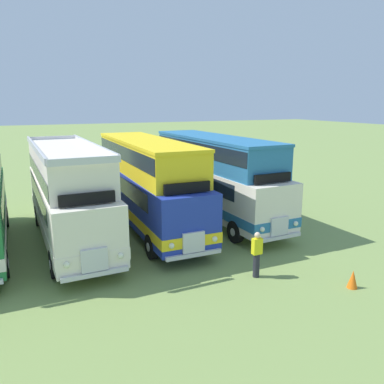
% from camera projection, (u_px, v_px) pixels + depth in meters
% --- Properties ---
extents(bus_sixth_in_row, '(2.81, 10.44, 4.52)m').
position_uv_depth(bus_sixth_in_row, '(68.00, 192.00, 17.40)').
color(bus_sixth_in_row, silver).
rests_on(bus_sixth_in_row, ground).
extents(bus_seventh_in_row, '(2.65, 11.07, 4.49)m').
position_uv_depth(bus_seventh_in_row, '(148.00, 180.00, 19.41)').
color(bus_seventh_in_row, '#1E339E').
rests_on(bus_seventh_in_row, ground).
extents(bus_eighth_in_row, '(2.97, 11.08, 4.49)m').
position_uv_depth(bus_eighth_in_row, '(215.00, 174.00, 21.16)').
color(bus_eighth_in_row, silver).
rests_on(bus_eighth_in_row, ground).
extents(cone_near_end, '(0.36, 0.36, 0.64)m').
position_uv_depth(cone_near_end, '(353.00, 279.00, 13.40)').
color(cone_near_end, orange).
rests_on(cone_near_end, ground).
extents(marshal_person, '(0.36, 0.24, 1.73)m').
position_uv_depth(marshal_person, '(257.00, 254.00, 14.12)').
color(marshal_person, '#23232D').
rests_on(marshal_person, ground).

